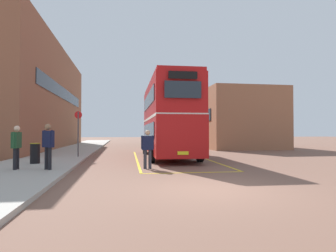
# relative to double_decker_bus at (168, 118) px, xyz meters

# --- Properties ---
(ground_plane) EXTENTS (135.60, 135.60, 0.00)m
(ground_plane) POSITION_rel_double_decker_bus_xyz_m (-0.46, 4.00, -2.51)
(ground_plane) COLOR brown
(sidewalk_left) EXTENTS (4.00, 57.60, 0.14)m
(sidewalk_left) POSITION_rel_double_decker_bus_xyz_m (-6.96, 6.40, -2.44)
(sidewalk_left) COLOR #A39E93
(sidewalk_left) RESTS_ON ground
(brick_building_left) EXTENTS (6.17, 24.85, 9.73)m
(brick_building_left) POSITION_rel_double_decker_bus_xyz_m (-11.61, 11.28, 2.35)
(brick_building_left) COLOR brown
(brick_building_left) RESTS_ON ground
(depot_building_right) EXTENTS (7.23, 12.44, 5.81)m
(depot_building_right) POSITION_rel_double_decker_bus_xyz_m (8.63, 11.55, 0.39)
(depot_building_right) COLOR #9E6647
(depot_building_right) RESTS_ON ground
(double_decker_bus) EXTENTS (3.03, 10.25, 4.75)m
(double_decker_bus) POSITION_rel_double_decker_bus_xyz_m (0.00, 0.00, 0.00)
(double_decker_bus) COLOR black
(double_decker_bus) RESTS_ON ground
(single_deck_bus) EXTENTS (3.43, 9.66, 3.02)m
(single_deck_bus) POSITION_rel_double_decker_bus_xyz_m (2.63, 19.64, -0.87)
(single_deck_bus) COLOR black
(single_deck_bus) RESTS_ON ground
(pedestrian_boarding) EXTENTS (0.57, 0.26, 1.70)m
(pedestrian_boarding) POSITION_rel_double_decker_bus_xyz_m (-1.81, -5.56, -1.53)
(pedestrian_boarding) COLOR #2D2D38
(pedestrian_boarding) RESTS_ON ground
(pedestrian_waiting_near) EXTENTS (0.26, 0.58, 1.72)m
(pedestrian_waiting_near) POSITION_rel_double_decker_bus_xyz_m (-7.03, -6.07, -1.37)
(pedestrian_waiting_near) COLOR black
(pedestrian_waiting_near) RESTS_ON sidewalk_left
(pedestrian_waiting_far) EXTENTS (0.52, 0.52, 1.79)m
(pedestrian_waiting_far) POSITION_rel_double_decker_bus_xyz_m (-5.79, -6.31, -1.32)
(pedestrian_waiting_far) COLOR black
(pedestrian_waiting_far) RESTS_ON sidewalk_left
(litter_bin) EXTENTS (0.46, 0.46, 0.96)m
(litter_bin) POSITION_rel_double_decker_bus_xyz_m (-6.94, -3.89, -1.89)
(litter_bin) COLOR black
(litter_bin) RESTS_ON sidewalk_left
(bus_stop_sign) EXTENTS (0.44, 0.08, 2.72)m
(bus_stop_sign) POSITION_rel_double_decker_bus_xyz_m (-5.52, -0.26, -0.74)
(bus_stop_sign) COLOR #4C4C51
(bus_stop_sign) RESTS_ON sidewalk_left
(bay_marking_yellow) EXTENTS (4.49, 12.29, 0.01)m
(bay_marking_yellow) POSITION_rel_double_decker_bus_xyz_m (-0.02, -1.91, -2.51)
(bay_marking_yellow) COLOR gold
(bay_marking_yellow) RESTS_ON ground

